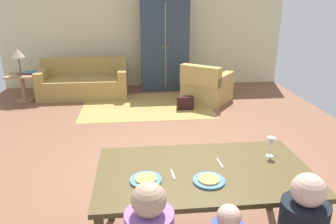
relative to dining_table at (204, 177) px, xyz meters
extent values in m
cube|color=brown|center=(-0.29, 2.26, -0.70)|extent=(6.81, 6.79, 0.02)
cube|color=beige|center=(-0.29, 5.71, 0.66)|extent=(6.81, 0.10, 2.70)
cube|color=#50411F|center=(0.00, 0.00, 0.05)|extent=(1.77, 0.99, 0.04)
cube|color=#50411F|center=(-0.82, 0.44, -0.33)|extent=(0.06, 0.06, 0.72)
cube|color=#50411F|center=(0.82, 0.44, -0.33)|extent=(0.06, 0.06, 0.72)
cylinder|color=teal|center=(-0.49, -0.12, 0.08)|extent=(0.25, 0.25, 0.02)
cylinder|color=gold|center=(-0.49, -0.12, 0.09)|extent=(0.17, 0.17, 0.01)
cylinder|color=teal|center=(0.00, -0.18, 0.08)|extent=(0.25, 0.25, 0.02)
cylinder|color=gold|center=(0.00, -0.18, 0.09)|extent=(0.17, 0.17, 0.01)
cylinder|color=silver|center=(0.64, 0.18, 0.07)|extent=(0.06, 0.06, 0.01)
cylinder|color=silver|center=(0.64, 0.18, 0.12)|extent=(0.01, 0.01, 0.09)
cone|color=silver|center=(0.64, 0.18, 0.21)|extent=(0.07, 0.07, 0.09)
cube|color=silver|center=(-0.27, -0.05, 0.07)|extent=(0.03, 0.15, 0.01)
cube|color=silver|center=(0.16, 0.10, 0.07)|extent=(0.02, 0.17, 0.01)
sphere|color=tan|center=(-0.49, -0.72, 0.31)|extent=(0.21, 0.21, 0.21)
sphere|color=beige|center=(0.00, -0.72, 0.16)|extent=(0.15, 0.15, 0.15)
sphere|color=beige|center=(0.49, -0.72, 0.31)|extent=(0.21, 0.21, 0.21)
cube|color=#B38D49|center=(-0.33, 3.99, -0.69)|extent=(2.60, 1.80, 0.01)
cube|color=#A98948|center=(-1.69, 4.79, -0.48)|extent=(1.91, 0.84, 0.42)
cube|color=#A98948|center=(-1.69, 5.13, -0.07)|extent=(1.91, 0.20, 0.40)
cube|color=#A98948|center=(-2.56, 4.79, -0.17)|extent=(0.18, 0.84, 0.20)
cube|color=#A98948|center=(-0.83, 4.79, -0.17)|extent=(0.18, 0.84, 0.20)
cube|color=tan|center=(0.97, 4.19, -0.48)|extent=(1.19, 1.19, 0.42)
cube|color=tan|center=(0.76, 3.93, -0.07)|extent=(0.79, 0.68, 0.40)
cube|color=tan|center=(1.24, 3.98, -0.17)|extent=(0.66, 0.77, 0.20)
cube|color=tan|center=(0.71, 4.40, -0.17)|extent=(0.66, 0.77, 0.20)
cube|color=#2E3B4A|center=(0.16, 5.32, 0.36)|extent=(1.10, 0.56, 2.10)
cube|color=#B29A36|center=(0.16, 5.03, 0.36)|extent=(0.02, 0.01, 1.89)
sphere|color=#B29A36|center=(0.10, 5.03, 0.36)|extent=(0.04, 0.04, 0.04)
sphere|color=#B29A36|center=(0.22, 5.03, 0.36)|extent=(0.04, 0.04, 0.04)
cube|color=#9E7C56|center=(-2.93, 4.59, -0.13)|extent=(0.56, 0.56, 0.03)
cylinder|color=#9E7C56|center=(-2.93, 4.59, -0.42)|extent=(0.08, 0.08, 0.55)
cylinder|color=#9E7C56|center=(-2.93, 4.59, -0.68)|extent=(0.36, 0.36, 0.03)
cylinder|color=#474A3C|center=(-2.93, 4.59, -0.10)|extent=(0.16, 0.16, 0.02)
cylinder|color=#474A3C|center=(-2.93, 4.59, 0.08)|extent=(0.02, 0.02, 0.34)
cone|color=#C9B189|center=(-2.93, 4.59, 0.34)|extent=(0.26, 0.26, 0.18)
cube|color=#A12935|center=(-2.78, 4.61, -0.10)|extent=(0.22, 0.16, 0.03)
cube|color=#29547B|center=(-2.74, 4.60, -0.07)|extent=(0.22, 0.16, 0.03)
cube|color=black|center=(0.42, 3.69, -0.56)|extent=(0.32, 0.16, 0.26)
camera|label=1|loc=(-0.54, -2.30, 1.42)|focal=34.38mm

